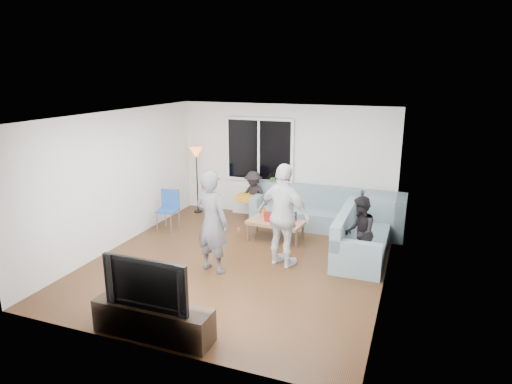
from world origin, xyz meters
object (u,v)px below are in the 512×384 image
at_px(player_left, 212,222).
at_px(television, 151,281).
at_px(sofa_right_section, 363,234).
at_px(floor_lamp, 197,181).
at_px(sofa_back_section, 305,207).
at_px(side_chair, 168,211).
at_px(tv_console, 153,320).
at_px(spectator_back, 253,196).
at_px(coffee_table, 276,230).
at_px(player_right, 284,216).
at_px(spectator_right, 360,233).

bearing_deg(player_left, television, 108.07).
bearing_deg(sofa_right_section, floor_lamp, 72.14).
bearing_deg(sofa_right_section, sofa_back_section, 48.42).
distance_m(side_chair, tv_console, 3.97).
bearing_deg(sofa_back_section, player_left, -107.93).
distance_m(spectator_back, television, 4.83).
xyz_separation_m(sofa_back_section, floor_lamp, (-2.67, 0.07, 0.36)).
height_order(sofa_back_section, coffee_table, sofa_back_section).
relative_size(side_chair, player_left, 0.49).
xyz_separation_m(floor_lamp, tv_console, (1.91, -4.84, -0.56)).
xyz_separation_m(sofa_right_section, player_right, (-1.24, -0.87, 0.48)).
bearing_deg(spectator_right, spectator_back, -132.46).
height_order(player_left, television, player_left).
xyz_separation_m(side_chair, player_left, (1.77, -1.47, 0.45)).
relative_size(player_left, player_right, 0.97).
height_order(coffee_table, television, television).
xyz_separation_m(sofa_back_section, side_chair, (-2.67, -1.29, 0.01)).
xyz_separation_m(player_left, television, (0.13, -2.01, -0.10)).
bearing_deg(television, tv_console, 0.00).
bearing_deg(floor_lamp, coffee_table, -25.12).
bearing_deg(side_chair, player_left, -48.21).
bearing_deg(floor_lamp, television, -68.46).
relative_size(coffee_table, player_left, 0.63).
relative_size(side_chair, television, 0.74).
relative_size(side_chair, tv_console, 0.54).
relative_size(player_left, tv_console, 1.09).
xyz_separation_m(side_chair, spectator_right, (4.07, -0.47, 0.21)).
xyz_separation_m(side_chair, player_right, (2.83, -0.83, 0.48)).
relative_size(sofa_right_section, spectator_back, 1.78).
bearing_deg(player_right, spectator_back, -38.69).
relative_size(player_left, spectator_right, 1.38).
distance_m(sofa_back_section, floor_lamp, 2.69).
bearing_deg(coffee_table, player_right, -65.42).
height_order(floor_lamp, tv_console, floor_lamp).
bearing_deg(floor_lamp, tv_console, -68.46).
distance_m(sofa_back_section, television, 4.84).
height_order(tv_console, television, television).
xyz_separation_m(side_chair, tv_console, (1.91, -3.48, -0.21)).
distance_m(sofa_right_section, side_chair, 4.07).
relative_size(spectator_right, tv_console, 0.79).
bearing_deg(player_left, player_right, -134.54).
height_order(player_left, spectator_back, player_left).
bearing_deg(coffee_table, sofa_right_section, -7.15).
distance_m(sofa_back_section, spectator_right, 2.26).
height_order(side_chair, floor_lamp, floor_lamp).
xyz_separation_m(player_left, tv_console, (0.13, -2.01, -0.66)).
relative_size(spectator_back, tv_console, 0.70).
height_order(coffee_table, floor_lamp, floor_lamp).
height_order(coffee_table, player_left, player_left).
height_order(sofa_right_section, tv_console, sofa_right_section).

